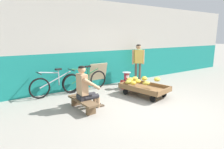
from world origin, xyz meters
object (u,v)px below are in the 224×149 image
(bicycle_far_left, at_px, (86,81))
(shopping_bag, at_px, (135,87))
(low_bench, at_px, (83,102))
(vendor_seated, at_px, (85,88))
(bicycle_near_left, at_px, (56,85))
(customer_adult, at_px, (138,59))
(weighing_scale, at_px, (127,76))
(banana_cart, at_px, (144,88))
(sign_board, at_px, (98,75))
(plastic_crate, at_px, (127,84))

(bicycle_far_left, relative_size, shopping_bag, 6.92)
(low_bench, relative_size, vendor_seated, 0.98)
(bicycle_near_left, xyz_separation_m, customer_adult, (3.21, -0.21, 0.60))
(bicycle_far_left, bearing_deg, weighing_scale, -23.07)
(low_bench, distance_m, vendor_seated, 0.38)
(customer_adult, bearing_deg, weighing_scale, -155.61)
(banana_cart, bearing_deg, bicycle_near_left, 145.46)
(weighing_scale, height_order, bicycle_near_left, bicycle_near_left)
(banana_cart, distance_m, bicycle_far_left, 2.01)
(shopping_bag, bearing_deg, sign_board, 125.92)
(low_bench, height_order, bicycle_far_left, bicycle_far_left)
(banana_cart, relative_size, bicycle_far_left, 0.96)
(vendor_seated, relative_size, sign_board, 1.30)
(sign_board, xyz_separation_m, customer_adult, (1.57, -0.44, 0.52))
(low_bench, relative_size, bicycle_far_left, 0.67)
(sign_board, height_order, shopping_bag, sign_board)
(banana_cart, relative_size, shopping_bag, 6.61)
(sign_board, bearing_deg, bicycle_near_left, -171.75)
(plastic_crate, bearing_deg, banana_cart, -93.39)
(low_bench, xyz_separation_m, shopping_bag, (2.29, 0.62, -0.08))
(low_bench, xyz_separation_m, bicycle_near_left, (-0.19, 1.54, 0.15))
(plastic_crate, relative_size, sign_board, 0.41)
(bicycle_far_left, height_order, shopping_bag, bicycle_far_left)
(low_bench, xyz_separation_m, sign_board, (1.45, 1.78, 0.24))
(bicycle_far_left, bearing_deg, sign_board, 22.92)
(banana_cart, distance_m, low_bench, 2.09)
(low_bench, relative_size, shopping_bag, 4.66)
(low_bench, xyz_separation_m, vendor_seated, (0.09, 0.00, 0.37))
(low_bench, distance_m, customer_adult, 3.39)
(weighing_scale, relative_size, bicycle_near_left, 0.18)
(low_bench, xyz_separation_m, plastic_crate, (2.15, 0.95, -0.05))
(sign_board, distance_m, customer_adult, 1.71)
(customer_adult, bearing_deg, vendor_seated, -155.49)
(bicycle_far_left, xyz_separation_m, customer_adult, (2.20, -0.18, 0.60))
(plastic_crate, bearing_deg, bicycle_far_left, 156.97)
(banana_cart, xyz_separation_m, bicycle_far_left, (-1.28, 1.54, 0.11))
(banana_cart, distance_m, sign_board, 1.93)
(low_bench, relative_size, sign_board, 1.27)
(plastic_crate, bearing_deg, shopping_bag, -66.95)
(bicycle_far_left, bearing_deg, vendor_seated, -115.72)
(banana_cart, bearing_deg, bicycle_far_left, 129.59)
(sign_board, relative_size, shopping_bag, 3.66)
(shopping_bag, bearing_deg, weighing_scale, 113.12)
(bicycle_far_left, bearing_deg, bicycle_near_left, 178.33)
(plastic_crate, xyz_separation_m, bicycle_near_left, (-2.34, 0.60, 0.20))
(customer_adult, bearing_deg, low_bench, -156.08)
(sign_board, xyz_separation_m, shopping_bag, (0.84, -1.16, -0.32))
(weighing_scale, bearing_deg, bicycle_near_left, 165.68)
(customer_adult, bearing_deg, sign_board, 164.23)
(low_bench, bearing_deg, bicycle_near_left, 97.11)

